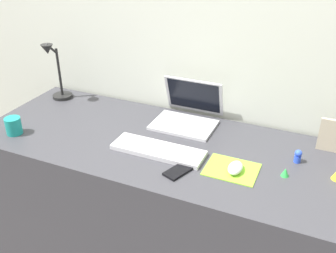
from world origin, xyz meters
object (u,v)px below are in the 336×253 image
(picture_frame, at_px, (333,136))
(toy_figurine_blue, at_px, (298,156))
(desk_lamp, at_px, (56,73))
(coffee_mug, at_px, (13,126))
(mouse, at_px, (235,168))
(cell_phone, at_px, (179,171))
(keyboard, at_px, (158,150))
(toy_figurine_green, at_px, (285,172))
(laptop, at_px, (188,112))

(picture_frame, height_order, toy_figurine_blue, picture_frame)
(desk_lamp, height_order, coffee_mug, desk_lamp)
(mouse, height_order, toy_figurine_blue, toy_figurine_blue)
(picture_frame, bearing_deg, cell_phone, -142.73)
(mouse, bearing_deg, picture_frame, 44.02)
(toy_figurine_blue, bearing_deg, coffee_mug, -167.08)
(cell_phone, bearing_deg, toy_figurine_blue, 52.50)
(cell_phone, height_order, desk_lamp, desk_lamp)
(mouse, distance_m, toy_figurine_blue, 0.28)
(cell_phone, xyz_separation_m, desk_lamp, (-0.88, 0.38, 0.15))
(mouse, bearing_deg, cell_phone, -156.95)
(keyboard, xyz_separation_m, toy_figurine_green, (0.53, 0.04, 0.01))
(desk_lamp, xyz_separation_m, toy_figurine_green, (1.28, -0.24, -0.14))
(keyboard, height_order, mouse, mouse)
(mouse, bearing_deg, toy_figurine_green, 16.20)
(desk_lamp, xyz_separation_m, coffee_mug, (0.05, -0.40, -0.11))
(laptop, bearing_deg, coffee_mug, -147.29)
(coffee_mug, bearing_deg, toy_figurine_blue, 12.92)
(keyboard, xyz_separation_m, mouse, (0.35, -0.01, 0.01))
(keyboard, xyz_separation_m, picture_frame, (0.69, 0.31, 0.06))
(laptop, xyz_separation_m, mouse, (0.34, -0.34, -0.03))
(cell_phone, relative_size, toy_figurine_blue, 2.20)
(toy_figurine_green, bearing_deg, toy_figurine_blue, 75.67)
(cell_phone, relative_size, picture_frame, 0.85)
(keyboard, relative_size, cell_phone, 3.20)
(picture_frame, distance_m, toy_figurine_blue, 0.20)
(cell_phone, xyz_separation_m, coffee_mug, (-0.83, -0.02, 0.04))
(toy_figurine_blue, bearing_deg, keyboard, -163.87)
(laptop, relative_size, toy_figurine_green, 8.42)
(mouse, bearing_deg, toy_figurine_blue, 38.99)
(mouse, relative_size, toy_figurine_blue, 1.65)
(keyboard, distance_m, toy_figurine_blue, 0.59)
(picture_frame, height_order, coffee_mug, picture_frame)
(cell_phone, distance_m, toy_figurine_green, 0.42)
(mouse, relative_size, toy_figurine_green, 2.69)
(keyboard, relative_size, picture_frame, 2.73)
(picture_frame, relative_size, coffee_mug, 1.84)
(desk_lamp, bearing_deg, toy_figurine_green, -10.57)
(laptop, bearing_deg, toy_figurine_blue, -16.29)
(coffee_mug, bearing_deg, keyboard, 10.23)
(keyboard, bearing_deg, toy_figurine_blue, 16.13)
(picture_frame, relative_size, toy_figurine_green, 4.21)
(cell_phone, xyz_separation_m, picture_frame, (0.55, 0.42, 0.07))
(picture_frame, bearing_deg, toy_figurine_blue, -128.66)
(laptop, height_order, picture_frame, laptop)
(keyboard, distance_m, cell_phone, 0.17)
(mouse, bearing_deg, desk_lamp, 164.99)
(toy_figurine_blue, bearing_deg, desk_lamp, 174.92)
(keyboard, xyz_separation_m, desk_lamp, (-0.75, 0.28, 0.15))
(keyboard, relative_size, toy_figurine_blue, 7.06)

